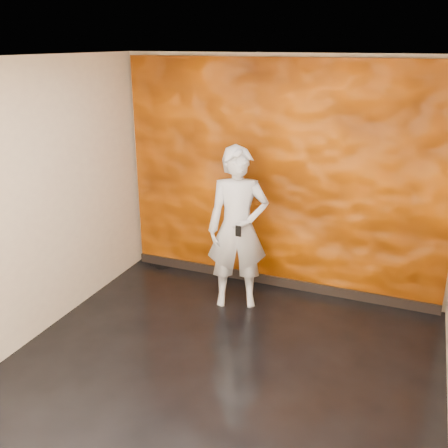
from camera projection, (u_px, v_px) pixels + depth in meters
room at (216, 233)px, 4.19m from camera, size 4.02×4.02×2.81m
feature_wall at (280, 179)px, 5.90m from camera, size 3.90×0.06×2.75m
baseboard at (276, 281)px, 6.32m from camera, size 3.90×0.04×0.12m
man at (238, 229)px, 5.60m from camera, size 0.80×0.66×1.87m
phone at (238, 231)px, 5.32m from camera, size 0.07×0.02×0.12m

